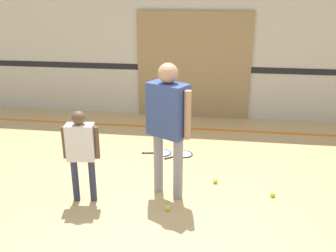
{
  "coord_description": "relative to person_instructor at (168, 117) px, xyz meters",
  "views": [
    {
      "loc": [
        0.68,
        -4.07,
        2.55
      ],
      "look_at": [
        0.07,
        0.22,
        0.96
      ],
      "focal_mm": 40.0,
      "sensor_mm": 36.0,
      "label": 1
    }
  ],
  "objects": [
    {
      "name": "ground_plane",
      "position": [
        -0.07,
        -0.22,
        -1.08
      ],
      "size": [
        16.0,
        16.0,
        0.0
      ],
      "primitive_type": "plane",
      "color": "tan"
    },
    {
      "name": "wall_back",
      "position": [
        -0.07,
        3.33,
        0.52
      ],
      "size": [
        16.0,
        0.07,
        3.2
      ],
      "color": "beige",
      "rests_on": "ground_plane"
    },
    {
      "name": "wall_panel",
      "position": [
        0.06,
        3.27,
        0.0
      ],
      "size": [
        2.31,
        0.05,
        2.16
      ],
      "color": "#9E7F56",
      "rests_on": "ground_plane"
    },
    {
      "name": "floor_stripe",
      "position": [
        -0.07,
        2.51,
        -1.07
      ],
      "size": [
        14.4,
        0.1,
        0.01
      ],
      "color": "orange",
      "rests_on": "ground_plane"
    },
    {
      "name": "person_instructor",
      "position": [
        0.0,
        0.0,
        0.0
      ],
      "size": [
        0.59,
        0.47,
        1.74
      ],
      "rotation": [
        0.0,
        0.0,
        -0.5
      ],
      "color": "gray",
      "rests_on": "ground_plane"
    },
    {
      "name": "person_student_left",
      "position": [
        -1.03,
        -0.3,
        -0.34
      ],
      "size": [
        0.45,
        0.23,
        1.2
      ],
      "rotation": [
        0.0,
        0.0,
        0.13
      ],
      "color": "#2D334C",
      "rests_on": "ground_plane"
    },
    {
      "name": "racket_spare_on_floor",
      "position": [
        -0.29,
        1.27,
        -1.07
      ],
      "size": [
        0.5,
        0.34,
        0.03
      ],
      "rotation": [
        0.0,
        0.0,
        3.31
      ],
      "color": "blue",
      "rests_on": "ground_plane"
    },
    {
      "name": "racket_second_spare",
      "position": [
        0.07,
        1.26,
        -1.07
      ],
      "size": [
        0.49,
        0.43,
        0.03
      ],
      "rotation": [
        0.0,
        0.0,
        3.8
      ],
      "color": "#28282D",
      "rests_on": "ground_plane"
    },
    {
      "name": "tennis_ball_near_instructor",
      "position": [
        0.05,
        -0.39,
        -1.04
      ],
      "size": [
        0.07,
        0.07,
        0.07
      ],
      "primitive_type": "sphere",
      "color": "#CCE038",
      "rests_on": "ground_plane"
    },
    {
      "name": "tennis_ball_by_spare_racket",
      "position": [
        -0.09,
        1.54,
        -1.04
      ],
      "size": [
        0.07,
        0.07,
        0.07
      ],
      "primitive_type": "sphere",
      "color": "#CCE038",
      "rests_on": "ground_plane"
    },
    {
      "name": "tennis_ball_stray_left",
      "position": [
        0.61,
        0.38,
        -1.04
      ],
      "size": [
        0.07,
        0.07,
        0.07
      ],
      "primitive_type": "sphere",
      "color": "#CCE038",
      "rests_on": "ground_plane"
    },
    {
      "name": "tennis_ball_stray_right",
      "position": [
        1.36,
        0.12,
        -1.04
      ],
      "size": [
        0.07,
        0.07,
        0.07
      ],
      "primitive_type": "sphere",
      "color": "#CCE038",
      "rests_on": "ground_plane"
    }
  ]
}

